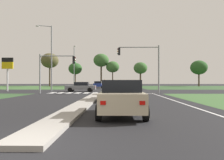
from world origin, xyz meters
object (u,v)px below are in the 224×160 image
at_px(car_beige_third, 121,98).
at_px(treeline_sixth, 199,68).
at_px(treeline_third, 101,60).
at_px(treeline_near, 50,61).
at_px(traffic_signal_near_right, 144,60).
at_px(treeline_second, 75,69).
at_px(treeline_fifth, 140,68).
at_px(car_red_fifth, 116,88).
at_px(car_grey_near, 81,87).
at_px(street_lamp_second, 50,55).
at_px(pedestrian_at_median, 105,83).
at_px(car_silver_fourth, 116,90).
at_px(street_lamp_third, 74,65).
at_px(car_blue_second, 98,84).
at_px(traffic_signal_near_left, 54,66).
at_px(fuel_price_totem, 7,67).
at_px(treeline_fourth, 113,67).

relative_size(car_beige_third, treeline_sixth, 0.52).
bearing_deg(treeline_third, treeline_near, 171.86).
height_order(traffic_signal_near_right, treeline_second, treeline_second).
bearing_deg(treeline_fifth, car_red_fifth, -99.67).
bearing_deg(car_grey_near, traffic_signal_near_right, -119.95).
xyz_separation_m(car_beige_third, treeline_near, (-21.45, 60.20, 7.33)).
bearing_deg(street_lamp_second, traffic_signal_near_right, -26.59).
distance_m(car_grey_near, treeline_near, 40.82).
distance_m(car_beige_third, treeline_sixth, 65.74).
bearing_deg(traffic_signal_near_right, car_beige_third, -100.26).
xyz_separation_m(pedestrian_at_median, treeline_second, (-10.45, 25.26, 4.22)).
distance_m(car_silver_fourth, street_lamp_third, 38.10).
bearing_deg(street_lamp_second, treeline_third, 79.61).
distance_m(street_lamp_second, treeline_third, 33.13).
xyz_separation_m(car_silver_fourth, car_red_fifth, (0.02, 6.79, -0.05)).
height_order(car_grey_near, treeline_near, treeline_near).
distance_m(car_beige_third, treeline_second, 59.96).
bearing_deg(treeline_second, car_grey_near, -78.11).
distance_m(car_silver_fourth, car_red_fifth, 6.80).
xyz_separation_m(street_lamp_second, treeline_sixth, (36.64, 34.93, 0.10)).
bearing_deg(car_blue_second, car_grey_near, 87.20).
relative_size(traffic_signal_near_left, treeline_second, 0.69).
height_order(fuel_price_totem, treeline_fourth, treeline_fourth).
bearing_deg(pedestrian_at_median, treeline_second, 109.88).
bearing_deg(car_red_fifth, treeline_sixth, 60.21).
bearing_deg(fuel_price_totem, treeline_near, 96.12).
xyz_separation_m(traffic_signal_near_left, pedestrian_at_median, (5.76, 14.86, -2.25)).
relative_size(car_beige_third, street_lamp_second, 0.40).
xyz_separation_m(car_silver_fourth, treeline_fifth, (7.59, 51.25, 4.86)).
relative_size(car_beige_third, car_silver_fourth, 0.93).
distance_m(car_red_fifth, treeline_near, 50.75).
bearing_deg(pedestrian_at_median, car_blue_second, 99.57).
height_order(treeline_near, treeline_sixth, treeline_near).
bearing_deg(traffic_signal_near_left, traffic_signal_near_right, 0.00).
distance_m(car_blue_second, treeline_sixth, 35.37).
height_order(car_blue_second, street_lamp_third, street_lamp_third).
bearing_deg(car_blue_second, treeline_near, -45.70).
distance_m(fuel_price_totem, treeline_sixth, 55.90).
bearing_deg(treeline_fifth, car_beige_third, -97.06).
xyz_separation_m(fuel_price_totem, treeline_second, (4.77, 33.14, 1.58)).
distance_m(car_blue_second, car_red_fifth, 28.58).
relative_size(fuel_price_totem, treeline_second, 0.74).
relative_size(treeline_near, treeline_third, 1.05).
xyz_separation_m(treeline_fourth, treeline_sixth, (27.15, 2.75, -0.04)).
xyz_separation_m(car_grey_near, treeline_fourth, (4.23, 34.14, 5.21)).
bearing_deg(treeline_second, treeline_sixth, 2.78).
bearing_deg(treeline_third, car_grey_near, -91.18).
height_order(car_grey_near, traffic_signal_near_left, traffic_signal_near_left).
bearing_deg(car_red_fifth, car_beige_third, -89.04).
height_order(pedestrian_at_median, treeline_second, treeline_second).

